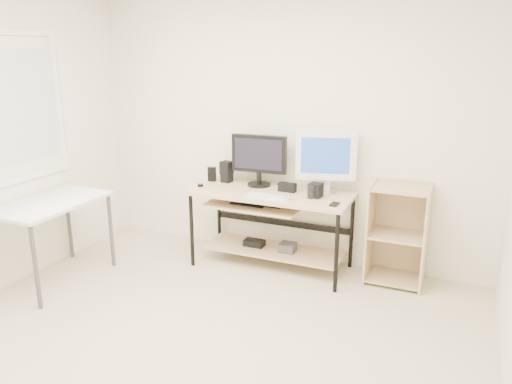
{
  "coord_description": "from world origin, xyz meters",
  "views": [
    {
      "loc": [
        1.64,
        -2.52,
        2.03
      ],
      "look_at": [
        -0.01,
        1.3,
        0.84
      ],
      "focal_mm": 35.0,
      "sensor_mm": 36.0,
      "label": 1
    }
  ],
  "objects_px": {
    "white_imac": "(326,157)",
    "audio_controller": "(212,174)",
    "desk": "(269,213)",
    "black_monitor": "(259,157)",
    "shelf_unit": "(398,233)",
    "side_table": "(50,210)"
  },
  "relations": [
    {
      "from": "audio_controller",
      "to": "shelf_unit",
      "type": "bearing_deg",
      "value": 0.68
    },
    {
      "from": "side_table",
      "to": "black_monitor",
      "type": "distance_m",
      "value": 1.95
    },
    {
      "from": "white_imac",
      "to": "side_table",
      "type": "bearing_deg",
      "value": -165.42
    },
    {
      "from": "black_monitor",
      "to": "white_imac",
      "type": "bearing_deg",
      "value": -3.11
    },
    {
      "from": "shelf_unit",
      "to": "white_imac",
      "type": "relative_size",
      "value": 1.53
    },
    {
      "from": "shelf_unit",
      "to": "black_monitor",
      "type": "height_order",
      "value": "black_monitor"
    },
    {
      "from": "white_imac",
      "to": "desk",
      "type": "bearing_deg",
      "value": -177.18
    },
    {
      "from": "desk",
      "to": "black_monitor",
      "type": "height_order",
      "value": "black_monitor"
    },
    {
      "from": "desk",
      "to": "shelf_unit",
      "type": "relative_size",
      "value": 1.67
    },
    {
      "from": "side_table",
      "to": "audio_controller",
      "type": "height_order",
      "value": "audio_controller"
    },
    {
      "from": "desk",
      "to": "audio_controller",
      "type": "bearing_deg",
      "value": 169.13
    },
    {
      "from": "black_monitor",
      "to": "white_imac",
      "type": "height_order",
      "value": "white_imac"
    },
    {
      "from": "shelf_unit",
      "to": "side_table",
      "type": "bearing_deg",
      "value": -156.67
    },
    {
      "from": "side_table",
      "to": "audio_controller",
      "type": "distance_m",
      "value": 1.55
    },
    {
      "from": "desk",
      "to": "side_table",
      "type": "xyz_separation_m",
      "value": [
        -1.65,
        -1.06,
        0.13
      ]
    },
    {
      "from": "black_monitor",
      "to": "audio_controller",
      "type": "xyz_separation_m",
      "value": [
        -0.5,
        -0.03,
        -0.21
      ]
    },
    {
      "from": "white_imac",
      "to": "audio_controller",
      "type": "xyz_separation_m",
      "value": [
        -1.17,
        -0.03,
        -0.27
      ]
    },
    {
      "from": "desk",
      "to": "black_monitor",
      "type": "relative_size",
      "value": 2.74
    },
    {
      "from": "shelf_unit",
      "to": "black_monitor",
      "type": "distance_m",
      "value": 1.47
    },
    {
      "from": "white_imac",
      "to": "audio_controller",
      "type": "relative_size",
      "value": 3.96
    },
    {
      "from": "side_table",
      "to": "white_imac",
      "type": "bearing_deg",
      "value": 29.59
    },
    {
      "from": "shelf_unit",
      "to": "white_imac",
      "type": "bearing_deg",
      "value": -179.75
    }
  ]
}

